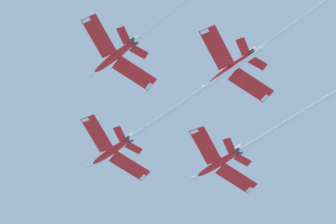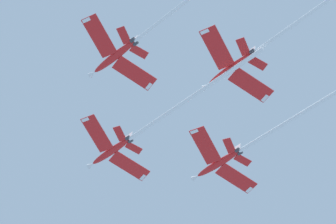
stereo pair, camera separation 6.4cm
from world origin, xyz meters
The scene contains 4 objects.
jet_lead centered at (23.00, -30.06, 138.16)m, with size 19.94×48.39×14.24m.
jet_left_wing centered at (36.78, -12.07, 134.58)m, with size 19.95×51.20×14.97m.
jet_right_wing centered at (4.06, -16.25, 134.74)m, with size 19.94×49.44×14.05m.
jet_slot centered at (18.06, 0.48, 131.37)m, with size 19.98×45.96×12.86m.
Camera 2 is at (56.52, 19.61, 1.64)m, focal length 73.53 mm.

